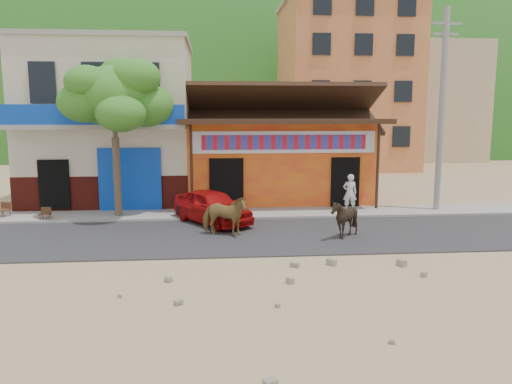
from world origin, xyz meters
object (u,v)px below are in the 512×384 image
cow_dark (344,218)px  red_car (212,206)px  tree (115,137)px  utility_pole (442,111)px  cow_tan (224,216)px  pedestrian (350,193)px  scooter (199,204)px  cafe_chair_right (45,208)px  cafe_chair_left (2,204)px

cow_dark → red_car: (-4.23, 2.58, -0.01)m
tree → utility_pole: bearing=0.9°
utility_pole → red_car: utility_pole is taller
tree → cow_dark: (7.83, -3.90, -2.45)m
cow_tan → pedestrian: pedestrian is taller
scooter → pedestrian: bearing=-101.7°
pedestrian → cafe_chair_right: 11.73m
pedestrian → utility_pole: bearing=-169.3°
cafe_chair_left → scooter: bearing=16.6°
cow_dark → cafe_chair_left: size_ratio=1.31×
red_car → pedestrian: pedestrian is taller
tree → cafe_chair_right: 3.72m
red_car → utility_pole: bearing=-24.1°
cafe_chair_left → cafe_chair_right: cafe_chair_left is taller
scooter → cafe_chair_left: 7.53m
pedestrian → scooter: bearing=12.1°
cow_tan → red_car: cow_tan is taller
scooter → pedestrian: (6.00, 0.43, 0.28)m
utility_pole → cow_dark: utility_pole is taller
utility_pole → cafe_chair_right: bearing=-177.8°
utility_pole → scooter: utility_pole is taller
tree → cafe_chair_left: (-4.40, 0.24, -2.52)m
cafe_chair_right → cow_tan: bearing=-23.9°
red_car → pedestrian: size_ratio=2.42×
tree → cafe_chair_left: bearing=176.9°
red_car → pedestrian: bearing=-19.7°
pedestrian → cafe_chair_left: bearing=7.1°
cow_dark → scooter: size_ratio=0.70×
scooter → cow_tan: bearing=-178.1°
scooter → tree: bearing=66.9°
scooter → pedestrian: pedestrian is taller
pedestrian → cafe_chair_left: (-13.50, 0.21, -0.27)m
tree → utility_pole: (12.80, 0.20, 1.00)m
scooter → pedestrian: 6.02m
scooter → cow_dark: bearing=-142.2°
cow_dark → pedestrian: (1.27, 3.93, 0.20)m
utility_pole → scooter: 10.34m
tree → cow_tan: tree is taller
cow_tan → cafe_chair_left: cow_tan is taller
cow_tan → cafe_chair_left: bearing=82.9°
tree → red_car: bearing=-20.2°
cow_tan → cafe_chair_right: (-6.62, 2.85, -0.19)m
cow_tan → red_car: (-0.40, 1.91, -0.04)m
pedestrian → cafe_chair_left: pedestrian is taller
cow_tan → scooter: (-0.90, 2.83, -0.11)m
red_car → cafe_chair_right: (-6.22, 0.94, -0.15)m
cow_dark → red_car: cow_dark is taller
cow_tan → scooter: bearing=33.0°
tree → cafe_chair_left: 5.07m
cow_tan → pedestrian: (5.10, 3.26, 0.17)m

